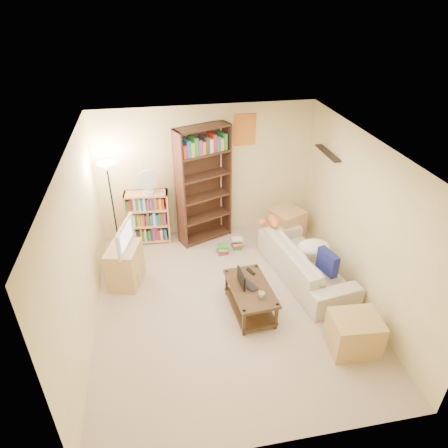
{
  "coord_description": "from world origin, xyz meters",
  "views": [
    {
      "loc": [
        -0.93,
        -4.58,
        4.24
      ],
      "look_at": [
        0.05,
        0.66,
        1.05
      ],
      "focal_mm": 32.0,
      "sensor_mm": 36.0,
      "label": 1
    }
  ],
  "objects_px": {
    "tv_stand": "(125,265)",
    "tall_bookshelf": "(204,183)",
    "sofa": "(305,262)",
    "floor_lamp": "(109,183)",
    "coffee_table": "(250,295)",
    "short_bookshelf": "(148,217)",
    "laptop": "(251,283)",
    "television": "(121,236)",
    "side_table": "(286,225)",
    "end_cabinet": "(354,333)",
    "mug": "(262,295)",
    "desk_fan": "(147,182)",
    "tabby_cat": "(271,221)"
  },
  "relations": [
    {
      "from": "laptop",
      "to": "tall_bookshelf",
      "type": "relative_size",
      "value": 0.18
    },
    {
      "from": "end_cabinet",
      "to": "television",
      "type": "bearing_deg",
      "value": 146.53
    },
    {
      "from": "laptop",
      "to": "desk_fan",
      "type": "bearing_deg",
      "value": 6.28
    },
    {
      "from": "side_table",
      "to": "tv_stand",
      "type": "bearing_deg",
      "value": -165.21
    },
    {
      "from": "side_table",
      "to": "end_cabinet",
      "type": "relative_size",
      "value": 0.98
    },
    {
      "from": "mug",
      "to": "desk_fan",
      "type": "bearing_deg",
      "value": 120.94
    },
    {
      "from": "mug",
      "to": "end_cabinet",
      "type": "height_order",
      "value": "mug"
    },
    {
      "from": "laptop",
      "to": "short_bookshelf",
      "type": "relative_size",
      "value": 0.39
    },
    {
      "from": "coffee_table",
      "to": "floor_lamp",
      "type": "bearing_deg",
      "value": 130.69
    },
    {
      "from": "tall_bookshelf",
      "to": "desk_fan",
      "type": "height_order",
      "value": "tall_bookshelf"
    },
    {
      "from": "tall_bookshelf",
      "to": "floor_lamp",
      "type": "xyz_separation_m",
      "value": [
        -1.63,
        -0.18,
        0.22
      ]
    },
    {
      "from": "sofa",
      "to": "television",
      "type": "height_order",
      "value": "television"
    },
    {
      "from": "mug",
      "to": "coffee_table",
      "type": "bearing_deg",
      "value": 111.32
    },
    {
      "from": "short_bookshelf",
      "to": "end_cabinet",
      "type": "relative_size",
      "value": 1.61
    },
    {
      "from": "sofa",
      "to": "end_cabinet",
      "type": "relative_size",
      "value": 3.43
    },
    {
      "from": "desk_fan",
      "to": "tabby_cat",
      "type": "bearing_deg",
      "value": -21.29
    },
    {
      "from": "desk_fan",
      "to": "end_cabinet",
      "type": "relative_size",
      "value": 0.73
    },
    {
      "from": "coffee_table",
      "to": "desk_fan",
      "type": "relative_size",
      "value": 2.3
    },
    {
      "from": "sofa",
      "to": "floor_lamp",
      "type": "relative_size",
      "value": 1.25
    },
    {
      "from": "short_bookshelf",
      "to": "end_cabinet",
      "type": "distance_m",
      "value": 4.14
    },
    {
      "from": "short_bookshelf",
      "to": "sofa",
      "type": "bearing_deg",
      "value": -28.18
    },
    {
      "from": "tabby_cat",
      "to": "short_bookshelf",
      "type": "bearing_deg",
      "value": 158.13
    },
    {
      "from": "tv_stand",
      "to": "tall_bookshelf",
      "type": "height_order",
      "value": "tall_bookshelf"
    },
    {
      "from": "tv_stand",
      "to": "mug",
      "type": "bearing_deg",
      "value": -18.23
    },
    {
      "from": "tall_bookshelf",
      "to": "side_table",
      "type": "distance_m",
      "value": 1.78
    },
    {
      "from": "floor_lamp",
      "to": "side_table",
      "type": "bearing_deg",
      "value": -2.56
    },
    {
      "from": "desk_fan",
      "to": "floor_lamp",
      "type": "bearing_deg",
      "value": -160.39
    },
    {
      "from": "short_bookshelf",
      "to": "tabby_cat",
      "type": "bearing_deg",
      "value": -17.64
    },
    {
      "from": "sofa",
      "to": "mug",
      "type": "distance_m",
      "value": 1.35
    },
    {
      "from": "mug",
      "to": "tv_stand",
      "type": "distance_m",
      "value": 2.33
    },
    {
      "from": "end_cabinet",
      "to": "coffee_table",
      "type": "bearing_deg",
      "value": 141.1
    },
    {
      "from": "tabby_cat",
      "to": "floor_lamp",
      "type": "distance_m",
      "value": 2.85
    },
    {
      "from": "mug",
      "to": "side_table",
      "type": "xyz_separation_m",
      "value": [
        1.07,
        2.08,
        -0.19
      ]
    },
    {
      "from": "side_table",
      "to": "end_cabinet",
      "type": "distance_m",
      "value": 2.79
    },
    {
      "from": "end_cabinet",
      "to": "laptop",
      "type": "bearing_deg",
      "value": 138.66
    },
    {
      "from": "sofa",
      "to": "floor_lamp",
      "type": "bearing_deg",
      "value": 57.65
    },
    {
      "from": "tv_stand",
      "to": "short_bookshelf",
      "type": "distance_m",
      "value": 1.28
    },
    {
      "from": "side_table",
      "to": "end_cabinet",
      "type": "bearing_deg",
      "value": -89.48
    },
    {
      "from": "tabby_cat",
      "to": "end_cabinet",
      "type": "relative_size",
      "value": 0.76
    },
    {
      "from": "tv_stand",
      "to": "coffee_table",
      "type": "bearing_deg",
      "value": -14.12
    },
    {
      "from": "coffee_table",
      "to": "desk_fan",
      "type": "bearing_deg",
      "value": 117.34
    },
    {
      "from": "desk_fan",
      "to": "end_cabinet",
      "type": "xyz_separation_m",
      "value": [
        2.56,
        -3.16,
        -0.99
      ]
    },
    {
      "from": "tv_stand",
      "to": "side_table",
      "type": "xyz_separation_m",
      "value": [
        3.0,
        0.79,
        -0.03
      ]
    },
    {
      "from": "short_bookshelf",
      "to": "floor_lamp",
      "type": "bearing_deg",
      "value": -150.37
    },
    {
      "from": "tv_stand",
      "to": "tall_bookshelf",
      "type": "xyz_separation_m",
      "value": [
        1.47,
        1.11,
        0.83
      ]
    },
    {
      "from": "mug",
      "to": "laptop",
      "type": "bearing_deg",
      "value": 104.07
    },
    {
      "from": "television",
      "to": "floor_lamp",
      "type": "height_order",
      "value": "floor_lamp"
    },
    {
      "from": "sofa",
      "to": "tabby_cat",
      "type": "bearing_deg",
      "value": 18.61
    },
    {
      "from": "laptop",
      "to": "tv_stand",
      "type": "relative_size",
      "value": 0.58
    },
    {
      "from": "coffee_table",
      "to": "tall_bookshelf",
      "type": "relative_size",
      "value": 0.48
    }
  ]
}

